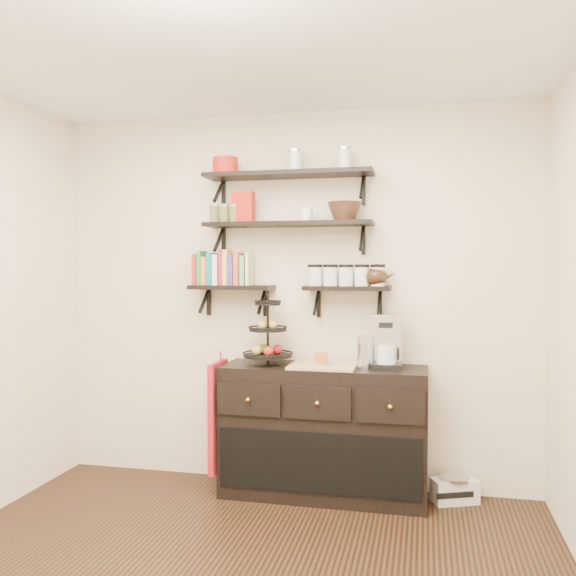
{
  "coord_description": "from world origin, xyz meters",
  "views": [
    {
      "loc": [
        0.95,
        -2.59,
        1.58
      ],
      "look_at": [
        0.1,
        1.15,
        1.45
      ],
      "focal_mm": 38.0,
      "sensor_mm": 36.0,
      "label": 1
    }
  ],
  "objects_px": {
    "sideboard": "(324,431)",
    "fruit_stand": "(268,339)",
    "coffee_maker": "(387,342)",
    "radio": "(455,490)"
  },
  "relations": [
    {
      "from": "sideboard",
      "to": "radio",
      "type": "bearing_deg",
      "value": 4.77
    },
    {
      "from": "fruit_stand",
      "to": "coffee_maker",
      "type": "height_order",
      "value": "fruit_stand"
    },
    {
      "from": "sideboard",
      "to": "fruit_stand",
      "type": "xyz_separation_m",
      "value": [
        -0.39,
        0.0,
        0.62
      ]
    },
    {
      "from": "sideboard",
      "to": "fruit_stand",
      "type": "relative_size",
      "value": 2.78
    },
    {
      "from": "coffee_maker",
      "to": "sideboard",
      "type": "bearing_deg",
      "value": -178.38
    },
    {
      "from": "sideboard",
      "to": "fruit_stand",
      "type": "distance_m",
      "value": 0.74
    },
    {
      "from": "fruit_stand",
      "to": "coffee_maker",
      "type": "bearing_deg",
      "value": 1.5
    },
    {
      "from": "fruit_stand",
      "to": "radio",
      "type": "height_order",
      "value": "fruit_stand"
    },
    {
      "from": "sideboard",
      "to": "coffee_maker",
      "type": "distance_m",
      "value": 0.76
    },
    {
      "from": "fruit_stand",
      "to": "radio",
      "type": "relative_size",
      "value": 1.53
    }
  ]
}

